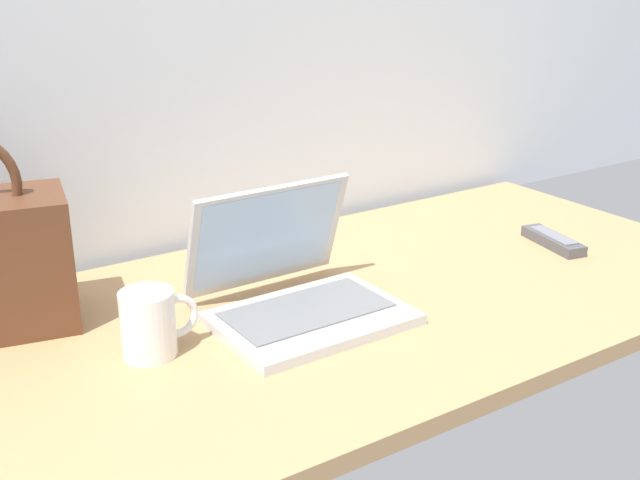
% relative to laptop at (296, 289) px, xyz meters
% --- Properties ---
extents(desk, '(1.60, 0.76, 0.03)m').
position_rel_laptop_xyz_m(desk, '(0.10, 0.01, -0.06)').
color(desk, tan).
rests_on(desk, ground).
extents(laptop, '(0.31, 0.29, 0.21)m').
position_rel_laptop_xyz_m(laptop, '(0.00, 0.00, 0.00)').
color(laptop, silver).
rests_on(laptop, desk).
extents(coffee_mug, '(0.12, 0.08, 0.10)m').
position_rel_laptop_xyz_m(coffee_mug, '(-0.26, -0.00, 0.01)').
color(coffee_mug, white).
rests_on(coffee_mug, desk).
extents(remote_control_near, '(0.08, 0.17, 0.02)m').
position_rel_laptop_xyz_m(remote_control_near, '(0.62, -0.02, -0.03)').
color(remote_control_near, '#4C4C51').
rests_on(remote_control_near, desk).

